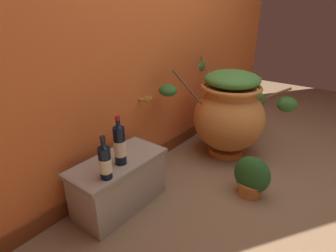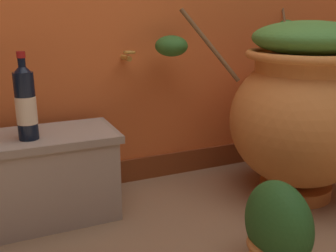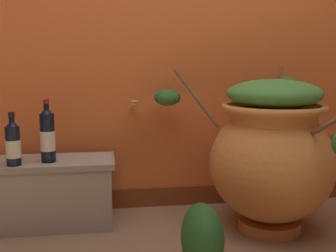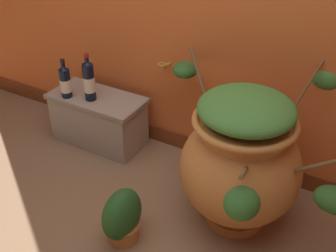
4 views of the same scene
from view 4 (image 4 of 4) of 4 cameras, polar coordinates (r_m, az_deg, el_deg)
terracotta_urn at (r=2.27m, az=9.95°, el=-4.39°), size 1.17×1.11×0.88m
stone_ledge at (r=3.06m, az=-9.28°, el=1.15°), size 0.68×0.33×0.37m
wine_bottle_left at (r=2.88m, az=-10.56°, el=6.09°), size 0.08×0.08×0.33m
wine_bottle_middle at (r=2.96m, az=-13.63°, el=5.86°), size 0.08×0.08×0.28m
potted_shrub at (r=2.32m, az=-6.17°, el=-12.10°), size 0.19×0.27×0.32m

